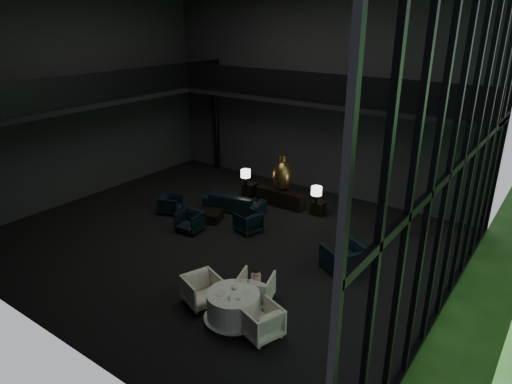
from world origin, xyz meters
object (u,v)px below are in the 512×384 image
Objects in this scene: console at (280,198)px; table_lamp_right at (316,192)px; lounge_armchair_east at (248,221)px; coffee_table at (210,216)px; sofa at (234,198)px; dining_chair_west at (202,287)px; lounge_armchair_west at (170,204)px; window_armchair at (346,252)px; dining_chair_east at (261,318)px; child at (256,278)px; side_table_right at (318,208)px; dining_chair_north at (256,285)px; table_lamp_left at (246,174)px; bronze_urn at (283,175)px; lounge_armchair_south at (190,220)px; side_table_left at (250,189)px; dining_table at (233,308)px.

console is 1.73m from table_lamp_right.
coffee_table is at bearing -71.87° from lounge_armchair_east.
sofa is at bearing -155.05° from table_lamp_right.
dining_chair_west reaches higher than lounge_armchair_east.
dining_chair_west is (0.30, -6.52, -0.49)m from table_lamp_right.
table_lamp_right is at bearing 167.80° from lounge_armchair_east.
lounge_armchair_west is 0.55× the size of window_armchair.
child reaches higher than dining_chair_east.
dining_chair_east is at bearing -71.87° from side_table_right.
dining_chair_north is 1.04× the size of dining_chair_east.
dining_chair_north is (-1.19, -2.77, -0.09)m from window_armchair.
dining_chair_north is at bearing -76.52° from table_lamp_right.
console is 2.51× the size of coffee_table.
side_table_right is 0.64× the size of coffee_table.
table_lamp_right is 0.91× the size of lounge_armchair_west.
table_lamp_left is 0.80× the size of lounge_armchair_east.
dining_chair_west is 1.76× the size of child.
bronze_urn is at bearing 36.24° from dining_chair_west.
table_lamp_left reaches higher than console.
console is at bearing 67.34° from lounge_armchair_south.
bronze_urn is at bearing -137.83° from sofa.
lounge_armchair_south reaches higher than coffee_table.
console is at bearing 176.84° from table_lamp_right.
dining_chair_west is at bearing -151.60° from lounge_armchair_west.
dining_chair_north is (4.21, -2.01, 0.07)m from lounge_armchair_south.
bronze_urn reaches higher than side_table_left.
dining_chair_north reaches higher than dining_table.
dining_chair_west is (0.30, -6.74, 0.23)m from side_table_right.
table_lamp_left is 1.00× the size of table_lamp_right.
window_armchair is (4.14, -2.94, 0.25)m from console.
window_armchair is (3.79, -0.38, 0.16)m from lounge_armchair_east.
table_lamp_left reaches higher than table_lamp_right.
side_table_right is at bearing 4.38° from table_lamp_left.
side_table_left is 3.20m from side_table_right.
console is at bearing -62.60° from child.
lounge_armchair_west is at bearing -113.33° from side_table_left.
dining_chair_west is (-2.24, -3.66, -0.09)m from window_armchair.
dining_table reaches higher than side_table_left.
table_lamp_left reaches higher than dining_chair_east.
coffee_table is (-2.90, -2.79, -0.08)m from side_table_right.
coffee_table is at bearing -136.10° from side_table_right.
table_lamp_left is at bearing -68.44° from dining_chair_north.
child is (1.08, 0.85, 0.24)m from dining_chair_west.
sofa is 1.93m from lounge_armchair_east.
dining_table is at bearing -146.78° from lounge_armchair_west.
table_lamp_left is at bearing 91.51° from lounge_armchair_south.
window_armchair is 3.02m from dining_chair_north.
bronze_urn is 0.54× the size of sofa.
dining_chair_west is (-1.05, -0.89, 0.00)m from dining_chair_north.
console is at bearing 3.99° from table_lamp_left.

